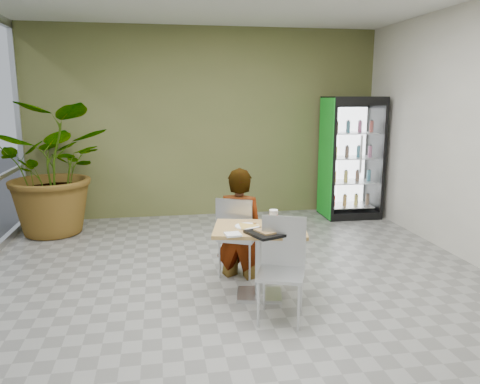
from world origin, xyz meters
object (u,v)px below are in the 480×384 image
cafeteria_tray (273,232)px  beverage_fridge (351,158)px  seated_woman (239,235)px  chair_near (282,260)px  dining_table (260,248)px  soda_cup (274,218)px  chair_far (236,231)px  potted_plant (55,169)px

cafeteria_tray → beverage_fridge: bearing=56.3°
seated_woman → beverage_fridge: bearing=-109.0°
cafeteria_tray → chair_near: bearing=-80.9°
dining_table → chair_near: (0.12, -0.45, 0.02)m
chair_near → soda_cup: 0.58m
chair_far → soda_cup: (0.30, -0.52, 0.28)m
beverage_fridge → potted_plant: 4.79m
dining_table → beverage_fridge: bearing=53.4°
dining_table → chair_far: 0.61m
chair_near → beverage_fridge: size_ratio=0.46×
soda_cup → potted_plant: (-2.67, 2.74, 0.17)m
chair_far → chair_near: chair_near is taller
dining_table → beverage_fridge: 3.83m
soda_cup → chair_near: bearing=-94.4°
chair_far → beverage_fridge: beverage_fridge is taller
soda_cup → potted_plant: 3.83m
chair_far → beverage_fridge: (2.41, 2.45, 0.47)m
seated_woman → potted_plant: bearing=-16.6°
chair_far → soda_cup: size_ratio=5.85×
dining_table → chair_far: (-0.14, 0.59, 0.02)m
potted_plant → seated_woman: bearing=-42.0°
chair_far → seated_woman: (0.04, 0.04, -0.07)m
chair_far → chair_near: size_ratio=0.99×
seated_woman → soda_cup: (0.26, -0.56, 0.34)m
chair_far → soda_cup: chair_far is taller
dining_table → seated_woman: seated_woman is taller
chair_far → seated_woman: bearing=-111.7°
dining_table → soda_cup: bearing=22.7°
cafeteria_tray → beverage_fridge: 3.94m
cafeteria_tray → potted_plant: (-2.60, 3.03, 0.23)m
soda_cup → beverage_fridge: beverage_fridge is taller
potted_plant → beverage_fridge: bearing=2.9°
beverage_fridge → chair_near: bearing=-120.5°
chair_far → cafeteria_tray: bearing=131.0°
chair_near → dining_table: bearing=126.1°
dining_table → soda_cup: (0.16, 0.07, 0.29)m
chair_far → soda_cup: bearing=145.5°
soda_cup → seated_woman: bearing=114.8°
seated_woman → soda_cup: bearing=140.2°
beverage_fridge → cafeteria_tray: bearing=-122.7°
chair_near → seated_woman: (-0.22, 1.07, -0.07)m
dining_table → chair_near: size_ratio=1.10×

